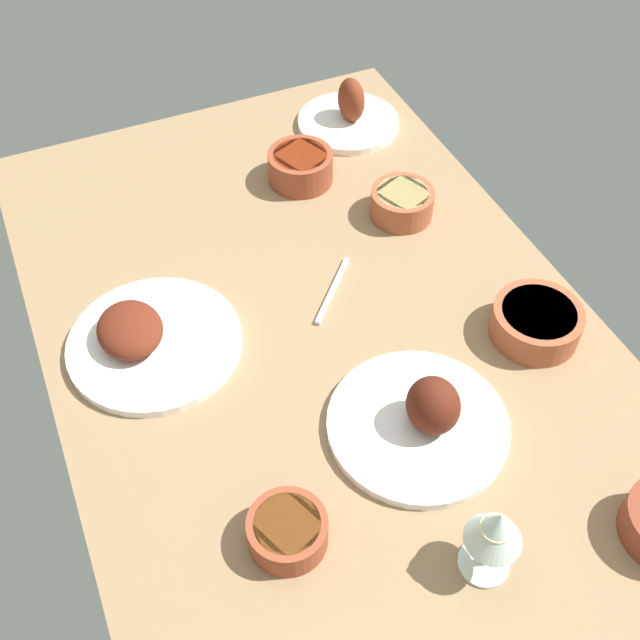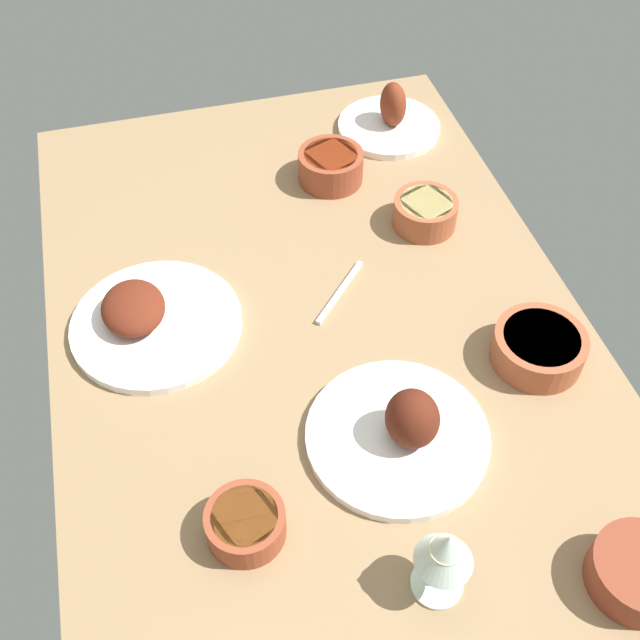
{
  "view_description": "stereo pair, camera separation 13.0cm",
  "coord_description": "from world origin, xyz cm",
  "views": [
    {
      "loc": [
        78.11,
        -34.42,
        103.83
      ],
      "look_at": [
        0.0,
        0.0,
        6.0
      ],
      "focal_mm": 43.37,
      "sensor_mm": 36.0,
      "label": 1
    },
    {
      "loc": [
        82.42,
        -22.19,
        103.83
      ],
      "look_at": [
        0.0,
        0.0,
        6.0
      ],
      "focal_mm": 43.37,
      "sensor_mm": 36.0,
      "label": 2
    }
  ],
  "objects": [
    {
      "name": "fork_loose",
      "position": [
        -6.78,
        5.46,
        4.4
      ],
      "size": [
        12.74,
        11.98,
        0.8
      ],
      "primitive_type": "cube",
      "rotation": [
        0.0,
        0.0,
        5.53
      ],
      "color": "silver",
      "rests_on": "dining_table"
    },
    {
      "name": "bowl_potatoes",
      "position": [
        15.67,
        32.4,
        7.08
      ],
      "size": [
        14.98,
        14.98,
        5.66
      ],
      "color": "#A35133",
      "rests_on": "dining_table"
    },
    {
      "name": "plate_center_main",
      "position": [
        -51.18,
        29.51,
        6.59
      ],
      "size": [
        22.14,
        22.14,
        11.02
      ],
      "color": "white",
      "rests_on": "dining_table"
    },
    {
      "name": "bowl_soup",
      "position": [
        33.3,
        -19.47,
        6.69
      ],
      "size": [
        11.1,
        11.1,
        4.92
      ],
      "color": "brown",
      "rests_on": "dining_table"
    },
    {
      "name": "plate_near_viewer",
      "position": [
        -7.91,
        -27.83,
        5.92
      ],
      "size": [
        28.95,
        28.95,
        6.69
      ],
      "color": "white",
      "rests_on": "dining_table"
    },
    {
      "name": "plate_far_side",
      "position": [
        24.69,
        6.04,
        6.52
      ],
      "size": [
        27.82,
        27.82,
        10.53
      ],
      "color": "white",
      "rests_on": "dining_table"
    },
    {
      "name": "dining_table",
      "position": [
        0.0,
        0.0,
        2.0
      ],
      "size": [
        140.0,
        90.0,
        4.0
      ],
      "primitive_type": "cube",
      "color": "#937551",
      "rests_on": "ground"
    },
    {
      "name": "bowl_sauce",
      "position": [
        -38.04,
        12.46,
        7.43
      ],
      "size": [
        13.09,
        13.09,
        6.35
      ],
      "color": "brown",
      "rests_on": "dining_table"
    },
    {
      "name": "wine_glass",
      "position": [
        47.13,
        3.25,
        13.93
      ],
      "size": [
        7.6,
        7.6,
        14.0
      ],
      "color": "silver",
      "rests_on": "dining_table"
    },
    {
      "name": "bowl_pasta",
      "position": [
        -20.25,
        26.11,
        7.07
      ],
      "size": [
        12.18,
        12.18,
        5.64
      ],
      "color": "#A35133",
      "rests_on": "dining_table"
    },
    {
      "name": "bowl_cream",
      "position": [
        53.49,
        28.49,
        6.98
      ],
      "size": [
        13.01,
        13.01,
        5.46
      ],
      "color": "brown",
      "rests_on": "dining_table"
    }
  ]
}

